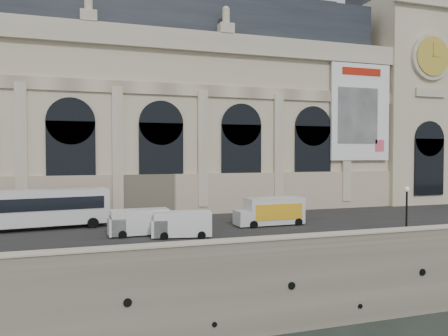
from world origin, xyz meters
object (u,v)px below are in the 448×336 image
object	(u,v)px
bus_left	(38,208)
van_b	(136,222)
lamp_right	(407,212)
van_c	(179,224)
box_truck	(271,212)

from	to	relation	value
bus_left	van_b	bearing A→B (deg)	-34.30
bus_left	lamp_right	world-z (taller)	lamp_right
van_c	box_truck	xyz separation A→B (m)	(10.34, 3.43, 0.27)
van_c	van_b	bearing A→B (deg)	149.85
bus_left	van_c	world-z (taller)	bus_left
van_b	van_c	xyz separation A→B (m)	(3.51, -2.04, -0.03)
lamp_right	bus_left	bearing A→B (deg)	156.55
box_truck	lamp_right	size ratio (longest dim) A/B	1.61
box_truck	bus_left	bearing A→B (deg)	168.63
bus_left	box_truck	xyz separation A→B (m)	(22.54, -4.53, -0.72)
van_b	lamp_right	world-z (taller)	lamp_right
van_b	box_truck	distance (m)	13.92
box_truck	van_c	bearing A→B (deg)	-161.63
van_b	lamp_right	bearing A→B (deg)	-18.76
van_c	box_truck	distance (m)	10.90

